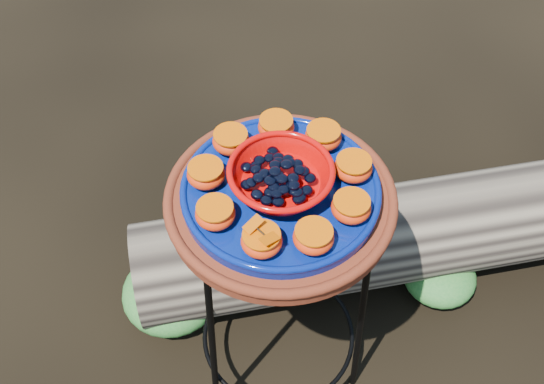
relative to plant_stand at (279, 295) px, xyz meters
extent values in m
plane|color=black|center=(0.00, 0.00, -0.35)|extent=(60.00, 60.00, 0.00)
cylinder|color=#5E1D0A|center=(0.00, 0.00, 0.37)|extent=(0.46, 0.46, 0.04)
cylinder|color=#00124D|center=(0.00, 0.00, 0.40)|extent=(0.40, 0.40, 0.03)
ellipsoid|color=red|center=(-0.06, -0.13, 0.44)|extent=(0.08, 0.08, 0.04)
ellipsoid|color=red|center=(0.03, -0.15, 0.44)|extent=(0.08, 0.08, 0.04)
ellipsoid|color=red|center=(0.12, -0.09, 0.44)|extent=(0.08, 0.08, 0.04)
ellipsoid|color=red|center=(0.15, 0.01, 0.44)|extent=(0.08, 0.08, 0.04)
ellipsoid|color=red|center=(0.11, 0.10, 0.44)|extent=(0.08, 0.08, 0.04)
ellipsoid|color=red|center=(0.02, 0.15, 0.44)|extent=(0.08, 0.08, 0.04)
ellipsoid|color=red|center=(-0.08, 0.13, 0.44)|extent=(0.08, 0.08, 0.04)
ellipsoid|color=red|center=(-0.14, 0.05, 0.44)|extent=(0.08, 0.08, 0.04)
ellipsoid|color=red|center=(-0.14, -0.06, 0.44)|extent=(0.08, 0.08, 0.04)
ellipsoid|color=#206024|center=(-0.27, 0.24, -0.28)|extent=(0.29, 0.29, 0.15)
ellipsoid|color=#206024|center=(0.53, 0.15, -0.29)|extent=(0.22, 0.22, 0.11)
ellipsoid|color=#206024|center=(-0.06, 0.46, -0.27)|extent=(0.34, 0.34, 0.17)
camera|label=1|loc=(-0.18, -0.85, 1.46)|focal=45.00mm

